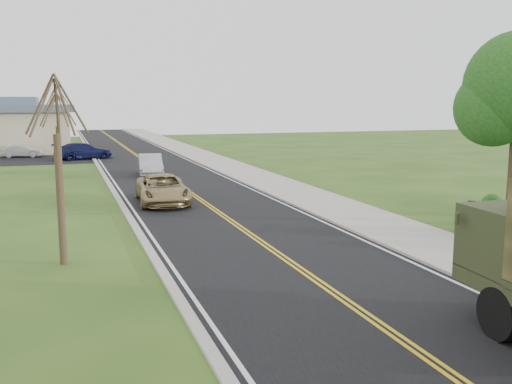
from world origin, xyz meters
name	(u,v)px	position (x,y,z in m)	size (l,w,h in m)	color
ground	(437,366)	(0.00, 0.00, 0.00)	(160.00, 160.00, 0.00)	#2B4918
road	(147,163)	(0.00, 40.00, 0.01)	(8.00, 120.00, 0.01)	black
curb_right	(195,161)	(4.15, 40.00, 0.06)	(0.30, 120.00, 0.12)	#9E998E
sidewalk_right	(214,160)	(5.90, 40.00, 0.05)	(3.20, 120.00, 0.10)	#9E998E
curb_left	(97,164)	(-4.15, 40.00, 0.05)	(0.30, 120.00, 0.10)	#9E998E
bare_tree_a	(60,184)	(-7.00, 10.00, 2.63)	(1.93, 2.26, 6.08)	#38281C
bare_tree_b	(59,155)	(-7.00, 22.00, 2.48)	(1.83, 2.14, 5.73)	#38281C
bare_tree_c	(59,136)	(-7.00, 34.00, 2.78)	(2.04, 2.39, 6.42)	#38281C
bare_tree_d	(59,131)	(-7.00, 46.00, 2.55)	(1.88, 2.20, 5.91)	#38281C
suv_champagne	(162,189)	(-2.06, 20.06, 0.74)	(2.46, 5.33, 1.48)	#988555
sedan_silver	(150,165)	(-0.98, 31.48, 0.75)	(1.58, 4.54, 1.50)	#B7B6BC
lot_car_silver	(23,151)	(-10.34, 48.59, 0.60)	(1.27, 3.64, 1.20)	#BCBBC1
lot_car_navy	(84,151)	(-5.00, 44.95, 0.75)	(2.11, 5.18, 1.50)	#0F1238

